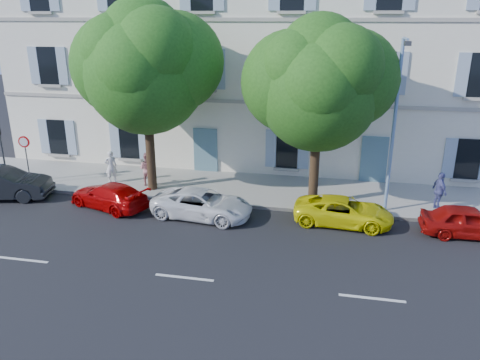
% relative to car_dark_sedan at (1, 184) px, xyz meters
% --- Properties ---
extents(ground, '(90.00, 90.00, 0.00)m').
position_rel_car_dark_sedan_xyz_m(ground, '(10.61, -1.12, -0.73)').
color(ground, black).
extents(sidewalk, '(36.00, 4.50, 0.15)m').
position_rel_car_dark_sedan_xyz_m(sidewalk, '(10.61, 3.33, -0.66)').
color(sidewalk, '#A09E96').
rests_on(sidewalk, ground).
extents(kerb, '(36.00, 0.16, 0.16)m').
position_rel_car_dark_sedan_xyz_m(kerb, '(10.61, 1.16, -0.65)').
color(kerb, '#9E998E').
rests_on(kerb, ground).
extents(building, '(28.00, 7.00, 12.00)m').
position_rel_car_dark_sedan_xyz_m(building, '(10.61, 9.08, 5.27)').
color(building, white).
rests_on(building, ground).
extents(car_dark_sedan, '(4.69, 2.50, 1.47)m').
position_rel_car_dark_sedan_xyz_m(car_dark_sedan, '(0.00, 0.00, 0.00)').
color(car_dark_sedan, black).
rests_on(car_dark_sedan, ground).
extents(car_red_coupe, '(4.21, 2.82, 1.13)m').
position_rel_car_dark_sedan_xyz_m(car_red_coupe, '(5.45, -0.03, -0.17)').
color(car_red_coupe, '#AE0405').
rests_on(car_red_coupe, ground).
extents(car_white_coupe, '(4.47, 2.41, 1.19)m').
position_rel_car_dark_sedan_xyz_m(car_white_coupe, '(9.84, -0.21, -0.14)').
color(car_white_coupe, white).
rests_on(car_white_coupe, ground).
extents(car_yellow_supercar, '(4.14, 2.11, 1.12)m').
position_rel_car_dark_sedan_xyz_m(car_yellow_supercar, '(15.74, 0.27, -0.17)').
color(car_yellow_supercar, yellow).
rests_on(car_yellow_supercar, ground).
extents(car_red_hatchback, '(3.62, 1.55, 1.22)m').
position_rel_car_dark_sedan_xyz_m(car_red_hatchback, '(20.50, 0.09, -0.12)').
color(car_red_hatchback, '#970C09').
rests_on(car_red_hatchback, ground).
extents(tree_left, '(5.57, 5.57, 8.63)m').
position_rel_car_dark_sedan_xyz_m(tree_left, '(6.60, 2.26, 4.97)').
color(tree_left, '#3A2819').
rests_on(tree_left, sidewalk).
extents(tree_right, '(5.13, 5.13, 7.90)m').
position_rel_car_dark_sedan_xyz_m(tree_right, '(14.40, 1.86, 4.49)').
color(tree_right, '#3A2819').
rests_on(tree_right, sidewalk).
extents(road_sign, '(0.58, 0.11, 2.49)m').
position_rel_car_dark_sedan_xyz_m(road_sign, '(0.33, 1.62, 1.21)').
color(road_sign, '#383A3D').
rests_on(road_sign, sidewalk).
extents(street_lamp, '(0.23, 1.54, 7.25)m').
position_rel_car_dark_sedan_xyz_m(street_lamp, '(17.54, 1.60, 3.52)').
color(street_lamp, '#7293BF').
rests_on(street_lamp, sidewalk).
extents(pedestrian_a, '(0.72, 0.67, 1.65)m').
position_rel_car_dark_sedan_xyz_m(pedestrian_a, '(4.22, 2.77, 0.24)').
color(pedestrian_a, silver).
rests_on(pedestrian_a, sidewalk).
extents(pedestrian_b, '(0.88, 0.72, 1.68)m').
position_rel_car_dark_sedan_xyz_m(pedestrian_b, '(6.17, 2.74, 0.25)').
color(pedestrian_b, '#B57479').
rests_on(pedestrian_b, sidewalk).
extents(pedestrian_c, '(0.72, 1.07, 1.68)m').
position_rel_car_dark_sedan_xyz_m(pedestrian_c, '(19.80, 2.33, 0.26)').
color(pedestrian_c, '#4E5290').
rests_on(pedestrian_c, sidewalk).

